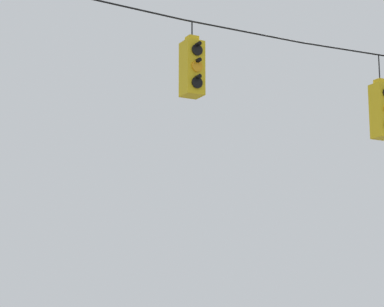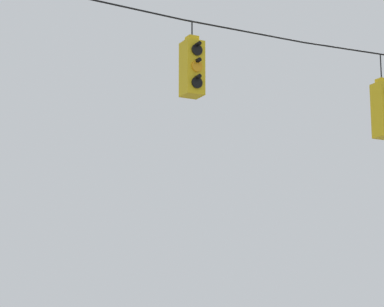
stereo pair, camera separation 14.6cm
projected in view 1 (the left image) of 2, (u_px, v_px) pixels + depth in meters
The scene contains 3 objects.
span_wire at pixel (246, 24), 13.56m from camera, with size 17.77×0.03×0.49m.
traffic_light_near_right_pole at pixel (192, 68), 12.86m from camera, with size 0.34×0.58×1.34m.
traffic_light_over_intersection at pixel (381, 110), 14.78m from camera, with size 0.34×0.58×1.71m.
Camera 1 is at (-6.92, -10.54, 1.99)m, focal length 70.00 mm.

